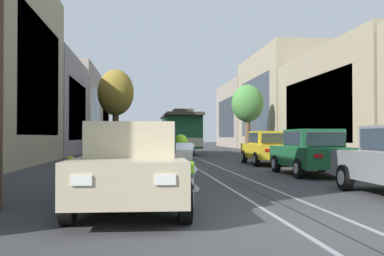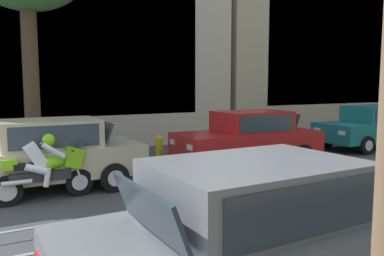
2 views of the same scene
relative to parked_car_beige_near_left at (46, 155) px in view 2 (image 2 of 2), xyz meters
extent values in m
cube|color=#BCAD93|center=(-6.90, 2.15, 3.34)|extent=(4.33, 12.27, 8.27)
cube|color=#2D3842|center=(-4.76, 2.15, 2.92)|extent=(0.04, 8.80, 4.96)
cube|color=tan|center=(-7.27, 14.72, 3.87)|extent=(5.06, 12.27, 9.34)
cube|color=#2D3842|center=(-4.76, 14.72, 3.40)|extent=(0.04, 8.80, 5.61)
cube|color=#C1B28E|center=(0.00, -0.04, -0.15)|extent=(1.88, 4.33, 0.66)
cube|color=#C1B28E|center=(0.00, 0.11, 0.48)|extent=(1.51, 2.09, 0.60)
cube|color=#2D3842|center=(-0.01, -0.73, 0.46)|extent=(1.34, 0.25, 0.47)
cube|color=#2D3842|center=(0.02, 1.29, 0.46)|extent=(1.30, 0.22, 0.45)
cube|color=#2D3842|center=(0.75, 0.10, 0.48)|extent=(0.06, 1.81, 0.47)
cube|color=#2D3842|center=(-0.75, 0.12, 0.48)|extent=(0.06, 1.81, 0.47)
cube|color=#B21414|center=(0.60, 2.11, -0.05)|extent=(0.28, 0.05, 0.12)
cube|color=#B21414|center=(-0.52, 2.13, -0.05)|extent=(0.28, 0.05, 0.12)
cylinder|color=black|center=(0.90, 1.28, -0.48)|extent=(0.21, 0.64, 0.64)
cylinder|color=silver|center=(1.01, 1.27, -0.48)|extent=(0.03, 0.35, 0.35)
cylinder|color=black|center=(-0.86, 1.31, -0.48)|extent=(0.21, 0.64, 0.64)
cylinder|color=silver|center=(-0.97, 1.31, -0.48)|extent=(0.03, 0.35, 0.35)
cube|color=red|center=(-0.05, 5.64, -0.15)|extent=(2.01, 4.38, 0.66)
cube|color=red|center=(-0.04, 5.79, 0.48)|extent=(1.58, 2.13, 0.60)
cube|color=#2D3842|center=(-0.08, 4.95, 0.46)|extent=(1.34, 0.29, 0.47)
cube|color=#2D3842|center=(0.02, 6.97, 0.46)|extent=(1.30, 0.26, 0.45)
cube|color=#2D3842|center=(0.70, 5.75, 0.48)|extent=(0.12, 1.81, 0.47)
cube|color=#2D3842|center=(-0.79, 5.83, 0.48)|extent=(0.12, 1.81, 0.47)
cube|color=white|center=(0.40, 3.45, -0.05)|extent=(0.28, 0.05, 0.14)
cube|color=#B21414|center=(0.61, 7.77, -0.05)|extent=(0.28, 0.05, 0.12)
cube|color=white|center=(-0.71, 3.51, -0.05)|extent=(0.28, 0.05, 0.14)
cube|color=#B21414|center=(-0.50, 7.82, -0.05)|extent=(0.28, 0.05, 0.12)
cylinder|color=black|center=(0.76, 4.26, -0.48)|extent=(0.23, 0.65, 0.64)
cylinder|color=silver|center=(0.87, 4.26, -0.48)|extent=(0.04, 0.35, 0.35)
cylinder|color=black|center=(-0.99, 4.35, -0.48)|extent=(0.23, 0.65, 0.64)
cylinder|color=silver|center=(-1.10, 4.36, -0.48)|extent=(0.04, 0.35, 0.35)
cylinder|color=black|center=(0.90, 6.93, -0.48)|extent=(0.23, 0.65, 0.64)
cylinder|color=silver|center=(1.01, 6.92, -0.48)|extent=(0.04, 0.35, 0.35)
cylinder|color=black|center=(-0.86, 7.01, -0.48)|extent=(0.23, 0.65, 0.64)
cylinder|color=silver|center=(-0.97, 7.02, -0.48)|extent=(0.04, 0.35, 0.35)
cube|color=#196B70|center=(-0.25, 11.53, -0.15)|extent=(1.93, 4.35, 0.66)
cube|color=#196B70|center=(-0.25, 11.68, 0.48)|extent=(1.54, 2.11, 0.60)
cube|color=#2D3842|center=(-0.28, 10.84, 0.46)|extent=(1.34, 0.26, 0.47)
cube|color=#2D3842|center=(-1.00, 11.70, 0.48)|extent=(0.08, 1.81, 0.47)
cube|color=white|center=(0.24, 9.36, -0.05)|extent=(0.28, 0.05, 0.14)
cube|color=white|center=(-0.88, 9.39, -0.05)|extent=(0.28, 0.05, 0.14)
cylinder|color=black|center=(0.58, 10.17, -0.48)|extent=(0.22, 0.65, 0.64)
cylinder|color=silver|center=(0.69, 10.17, -0.48)|extent=(0.03, 0.35, 0.35)
cylinder|color=black|center=(-1.17, 10.23, -0.48)|extent=(0.22, 0.65, 0.64)
cylinder|color=silver|center=(-1.28, 10.23, -0.48)|extent=(0.03, 0.35, 0.35)
cylinder|color=black|center=(-1.09, 12.89, -0.48)|extent=(0.22, 0.65, 0.64)
cylinder|color=silver|center=(-1.20, 12.89, -0.48)|extent=(0.03, 0.35, 0.35)
cube|color=slate|center=(6.04, 1.25, -0.15)|extent=(1.83, 4.31, 0.66)
cube|color=slate|center=(6.04, 1.10, 0.48)|extent=(1.49, 2.07, 0.60)
cube|color=#2D3842|center=(6.04, 1.94, 0.46)|extent=(1.33, 0.23, 0.47)
cube|color=#2D3842|center=(6.05, -0.08, 0.46)|extent=(1.30, 0.21, 0.45)
cube|color=#2D3842|center=(5.29, 1.10, 0.48)|extent=(0.04, 1.81, 0.47)
cube|color=#2D3842|center=(6.79, 1.11, 0.48)|extent=(0.04, 1.81, 0.47)
cube|color=white|center=(5.47, 3.41, -0.05)|extent=(0.28, 0.04, 0.14)
cylinder|color=black|center=(5.15, 2.58, -0.48)|extent=(0.20, 0.64, 0.64)
cylinder|color=silver|center=(5.04, 2.58, -0.48)|extent=(0.02, 0.35, 0.35)
cylinder|color=#4C3826|center=(-2.49, 0.07, 1.71)|extent=(0.42, 0.42, 5.02)
cylinder|color=black|center=(0.91, -0.88, -0.50)|extent=(0.16, 0.60, 0.60)
cylinder|color=black|center=(0.87, 0.52, -0.50)|extent=(0.12, 0.57, 0.57)
cylinder|color=silver|center=(0.91, -0.88, -0.50)|extent=(0.17, 0.36, 0.36)
cylinder|color=silver|center=(0.87, 0.52, -0.50)|extent=(0.14, 0.33, 0.33)
cube|color=#2D2D33|center=(0.89, -0.25, -0.28)|extent=(0.20, 1.18, 0.20)
ellipsoid|color=#7AC619|center=(0.89, -0.04, -0.02)|extent=(0.38, 0.57, 0.28)
cube|color=#7AC619|center=(0.87, 0.41, 0.05)|extent=(0.33, 0.42, 0.47)
cube|color=#2D3842|center=(0.87, 0.55, 0.28)|extent=(0.24, 0.16, 0.23)
sphere|color=white|center=(0.87, 0.55, 0.02)|extent=(0.14, 0.14, 0.14)
cube|color=black|center=(0.90, -0.49, -0.04)|extent=(0.30, 0.53, 0.12)
cube|color=#7AC619|center=(0.91, -0.81, 0.02)|extent=(0.25, 0.29, 0.20)
cylinder|color=silver|center=(1.07, -0.71, -0.32)|extent=(0.11, 0.55, 0.09)
cylinder|color=silver|center=(0.78, 0.46, -0.20)|extent=(0.05, 0.23, 0.58)
cylinder|color=silver|center=(0.96, 0.47, -0.20)|extent=(0.05, 0.23, 0.58)
cylinder|color=black|center=(0.87, 0.35, 0.22)|extent=(0.56, 0.05, 0.03)
cube|color=white|center=(0.90, -0.32, 0.14)|extent=(0.33, 0.48, 0.57)
sphere|color=#7AC619|center=(0.89, -0.07, 0.44)|extent=(0.26, 0.26, 0.26)
cylinder|color=white|center=(0.74, -0.35, -0.10)|extent=(0.15, 0.45, 0.28)
cylinder|color=white|center=(0.72, -0.16, -0.28)|extent=(0.12, 0.18, 0.39)
cylinder|color=white|center=(0.71, -0.02, 0.24)|extent=(0.11, 0.45, 0.36)
cylinder|color=white|center=(1.06, -0.34, -0.10)|extent=(0.15, 0.45, 0.28)
cylinder|color=white|center=(1.06, -0.15, -0.28)|extent=(0.12, 0.18, 0.39)
cylinder|color=white|center=(1.07, -0.01, 0.24)|extent=(0.11, 0.45, 0.36)
cylinder|color=gold|center=(-1.61, 3.51, -0.45)|extent=(0.22, 0.22, 0.70)
sphere|color=gold|center=(-1.61, 3.51, -0.06)|extent=(0.20, 0.20, 0.20)
cylinder|color=gold|center=(-1.76, 3.51, -0.40)|extent=(0.10, 0.08, 0.08)
cylinder|color=gold|center=(-1.46, 3.51, -0.40)|extent=(0.10, 0.08, 0.08)
camera|label=1|loc=(0.24, -8.53, 0.53)|focal=43.86mm
camera|label=2|loc=(9.10, -1.35, 1.54)|focal=36.62mm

